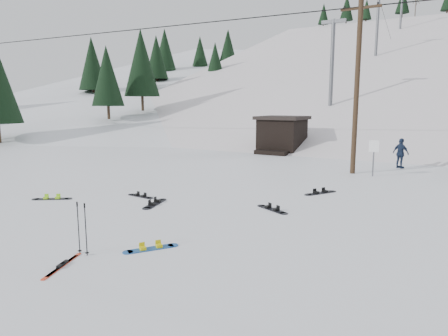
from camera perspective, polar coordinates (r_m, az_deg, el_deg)
The scene contains 20 objects.
ground at distance 10.82m, azimuth -11.25°, elevation -10.73°, with size 200.00×200.00×0.00m, color white.
ski_slope at distance 64.78m, azimuth 24.03°, elevation -5.68°, with size 60.00×75.00×45.00m, color silver.
ridge_left at distance 71.66m, azimuth -6.59°, elevation -2.75°, with size 34.00×85.00×38.00m, color white.
treeline_left at distance 62.79m, azimuth -9.78°, elevation 5.65°, with size 20.00×64.00×10.00m, color black, non-canonical shape.
treeline_crest at distance 93.81m, azimuth 26.90°, elevation 5.90°, with size 50.00×6.00×10.00m, color black, non-canonical shape.
utility_pole at distance 22.06m, azimuth 18.46°, elevation 11.35°, with size 2.00×0.26×9.00m.
trail_sign at distance 21.53m, azimuth 20.61°, elevation 2.21°, with size 0.50×0.09×1.85m.
lift_hut at distance 30.91m, azimuth 8.26°, elevation 4.79°, with size 3.40×4.10×2.75m.
lift_tower_near at distance 39.27m, azimuth 15.20°, elevation 14.96°, with size 2.20×0.36×8.00m.
lift_tower_mid at distance 59.48m, azimuth 21.09°, elevation 18.90°, with size 2.20×0.36×8.00m.
lift_tower_far at distance 80.12m, azimuth 24.07°, elevation 20.76°, with size 2.20×0.36×8.00m.
hero_snowboard at distance 10.49m, azimuth -10.40°, elevation -11.20°, with size 0.92×1.24×0.10m.
hero_skis at distance 10.03m, azimuth -22.09°, elevation -12.73°, with size 0.66×1.46×0.08m.
ski_poles at distance 10.38m, azimuth -19.62°, elevation -8.08°, with size 0.36×0.10×1.30m.
board_scatter_a at distance 16.27m, azimuth -11.85°, elevation -3.93°, with size 1.35×0.34×0.09m.
board_scatter_b at distance 14.95m, azimuth -9.87°, elevation -5.01°, with size 0.68×1.62×0.12m.
board_scatter_c at distance 16.86m, azimuth -23.36°, elevation -4.03°, with size 1.29×1.00×0.11m.
board_scatter_d at distance 14.07m, azimuth 6.89°, elevation -5.84°, with size 1.38×0.82×0.11m.
board_scatter_f at distance 16.97m, azimuth 13.61°, elevation -3.44°, with size 0.96×1.46×0.11m.
skier_navy at distance 24.95m, azimuth 23.94°, elevation 1.93°, with size 1.01×0.42×1.73m, color #18243D.
Camera 1 is at (6.92, -7.48, 3.64)m, focal length 32.00 mm.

